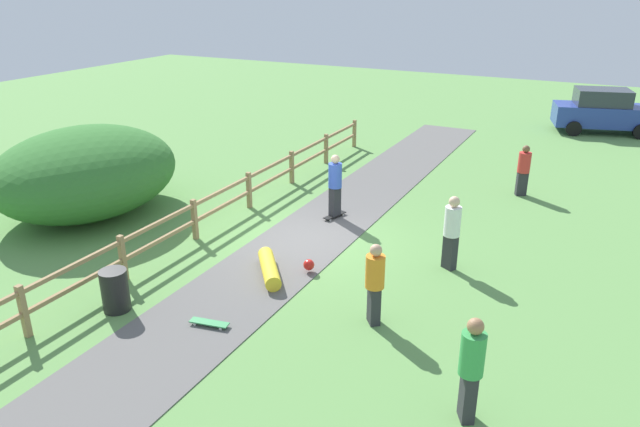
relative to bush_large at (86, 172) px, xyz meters
The scene contains 13 objects.
ground_plane 6.72m from the bush_large, 10.22° to the left, with size 60.00×60.00×0.00m, color #60934C.
asphalt_path 6.72m from the bush_large, 10.22° to the left, with size 2.40×28.00×0.02m, color #605E5B.
wooden_fence 4.11m from the bush_large, 16.74° to the left, with size 0.12×18.12×1.10m.
bush_large is the anchor object (origin of this frame).
trash_bin 6.06m from the bush_large, 38.56° to the right, with size 0.56×0.56×0.90m, color black.
skater_riding 7.13m from the bush_large, 23.56° to the left, with size 0.47×0.82×1.86m.
skater_fallen 6.94m from the bush_large, ahead, with size 1.50×1.49×0.36m.
skateboard_loose 7.68m from the bush_large, 26.60° to the right, with size 0.82×0.34×0.08m.
bystander_red 13.15m from the bush_large, 33.62° to the left, with size 0.51×0.51×1.62m.
bystander_orange 9.79m from the bush_large, 10.52° to the right, with size 0.53×0.53×1.72m.
bystander_green 12.53m from the bush_large, 17.25° to the right, with size 0.51×0.51×1.81m.
bystander_white 10.39m from the bush_large, ahead, with size 0.52×0.52×1.81m.
parked_car_blue 21.49m from the bush_large, 53.78° to the left, with size 4.50×2.79×1.92m.
Camera 1 is at (6.81, -12.54, 6.42)m, focal length 33.28 mm.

